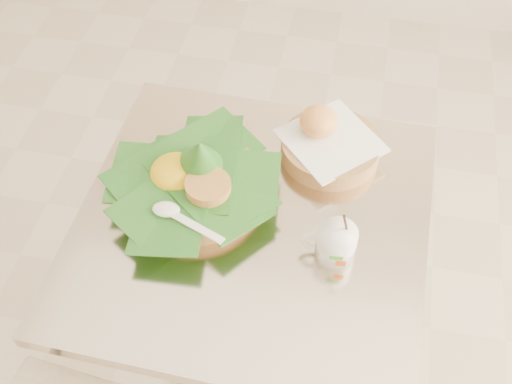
% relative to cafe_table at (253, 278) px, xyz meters
% --- Properties ---
extents(floor, '(3.60, 3.60, 0.00)m').
position_rel_cafe_table_xyz_m(floor, '(-0.17, 0.03, -0.53)').
color(floor, beige).
rests_on(floor, ground).
extents(cafe_table, '(0.72, 0.72, 0.75)m').
position_rel_cafe_table_xyz_m(cafe_table, '(0.00, 0.00, 0.00)').
color(cafe_table, gray).
rests_on(cafe_table, floor).
extents(rice_basket, '(0.34, 0.34, 0.17)m').
position_rel_cafe_table_xyz_m(rice_basket, '(-0.13, 0.05, 0.27)').
color(rice_basket, '#AE784A').
rests_on(rice_basket, cafe_table).
extents(bread_basket, '(0.26, 0.26, 0.11)m').
position_rel_cafe_table_xyz_m(bread_basket, '(0.12, 0.21, 0.25)').
color(bread_basket, '#AE784A').
rests_on(bread_basket, cafe_table).
extents(coffee_mug, '(0.11, 0.08, 0.13)m').
position_rel_cafe_table_xyz_m(coffee_mug, '(0.17, -0.05, 0.26)').
color(coffee_mug, white).
rests_on(coffee_mug, cafe_table).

